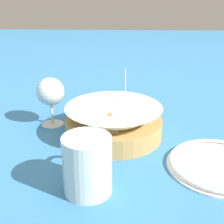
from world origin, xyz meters
name	(u,v)px	position (x,y,z in m)	size (l,w,h in m)	color
ground_plane	(120,130)	(0.00, 0.00, 0.00)	(4.00, 4.00, 0.00)	teal
food_basket	(112,123)	(-0.04, 0.02, 0.04)	(0.26, 0.26, 0.10)	#B2894C
sauce_cup	(124,101)	(0.17, -0.01, 0.02)	(0.07, 0.06, 0.12)	#B7B7BC
wine_glass	(49,93)	(0.03, 0.20, 0.10)	(0.08, 0.08, 0.14)	silver
beer_mug	(85,166)	(-0.28, 0.06, 0.05)	(0.14, 0.10, 0.12)	silver
side_plate	(218,165)	(-0.19, -0.22, 0.01)	(0.24, 0.24, 0.01)	white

